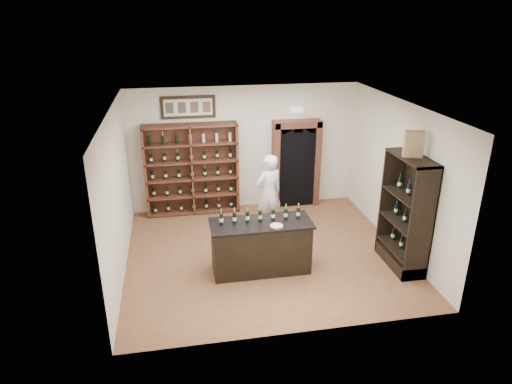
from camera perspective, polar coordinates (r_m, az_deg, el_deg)
floor at (r=9.40m, az=1.10°, el=-7.64°), size 5.50×5.50×0.00m
ceiling at (r=8.33m, az=1.25°, el=10.59°), size 5.50×5.50×0.00m
wall_back at (r=11.08m, az=-1.44°, el=5.50°), size 5.50×0.04×3.00m
wall_left at (r=8.66m, az=-16.95°, el=-0.31°), size 0.04×5.00×3.00m
wall_right at (r=9.66m, az=17.37°, el=1.95°), size 0.04×5.00×3.00m
wine_shelf at (r=10.93m, az=-8.03°, el=2.84°), size 2.20×0.38×2.20m
framed_picture at (r=10.68m, az=-8.49°, el=10.45°), size 1.25×0.04×0.52m
arched_doorway at (r=11.29m, az=5.01°, el=3.81°), size 1.17×0.35×2.17m
emergency_light at (r=11.05m, az=5.10°, el=10.18°), size 0.30×0.10×0.10m
tasting_counter at (r=8.61m, az=0.61°, el=-6.85°), size 1.88×0.78×1.00m
counter_bottle_0 at (r=8.28m, az=-4.35°, el=-3.36°), size 0.07×0.07×0.30m
counter_bottle_1 at (r=8.31m, az=-2.71°, el=-3.24°), size 0.07×0.07×0.30m
counter_bottle_2 at (r=8.34m, az=-1.07°, el=-3.12°), size 0.07×0.07×0.30m
counter_bottle_3 at (r=8.38m, az=0.55°, el=-2.99°), size 0.07×0.07×0.30m
counter_bottle_4 at (r=8.43m, az=2.15°, el=-2.86°), size 0.07×0.07×0.30m
counter_bottle_5 at (r=8.48m, az=3.74°, el=-2.73°), size 0.07×0.07×0.30m
counter_bottle_6 at (r=8.54m, az=5.31°, el=-2.60°), size 0.07×0.07×0.30m
side_cabinet at (r=9.11m, az=18.11°, el=-4.47°), size 0.48×1.20×2.20m
shopkeeper at (r=9.97m, az=1.60°, el=-0.18°), size 0.76×0.64×1.77m
plate at (r=8.23m, az=2.58°, el=-4.24°), size 0.23×0.23×0.02m
wine_crate at (r=8.50m, az=19.11°, el=5.68°), size 0.36×0.23×0.47m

